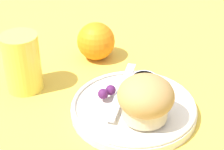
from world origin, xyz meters
TOP-DOWN VIEW (x-y plane):
  - ground_plane at (0.00, 0.00)m, footprint 3.00×3.00m
  - plate at (-0.01, -0.03)m, footprint 0.21×0.21m
  - muffin at (-0.02, -0.07)m, footprint 0.09×0.09m
  - cream_ramekin at (0.04, -0.01)m, footprint 0.05×0.05m
  - berry_pair at (-0.03, 0.01)m, footprint 0.03×0.02m
  - butter_knife at (0.00, 0.01)m, footprint 0.15×0.11m
  - orange_fruit at (0.06, 0.15)m, footprint 0.08×0.08m
  - juice_glass at (-0.11, 0.16)m, footprint 0.07×0.07m

SIDE VIEW (x-z plane):
  - ground_plane at x=0.00m, z-range 0.00..0.00m
  - plate at x=-0.01m, z-range 0.00..0.02m
  - butter_knife at x=0.00m, z-range 0.02..0.02m
  - berry_pair at x=-0.03m, z-range 0.02..0.04m
  - cream_ramekin at x=0.04m, z-range 0.02..0.04m
  - orange_fruit at x=0.06m, z-range 0.00..0.08m
  - juice_glass at x=-0.11m, z-range 0.00..0.11m
  - muffin at x=-0.02m, z-range 0.02..0.09m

